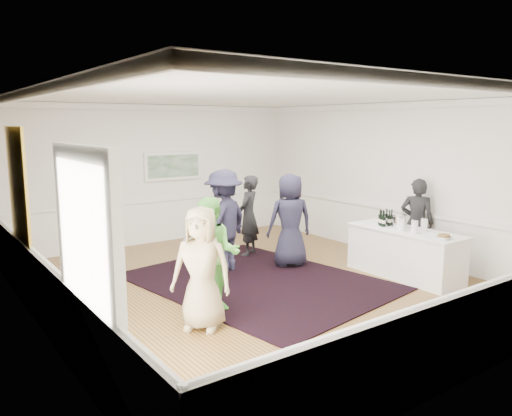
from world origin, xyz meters
TOP-DOWN VIEW (x-y plane):
  - floor at (0.00, 0.00)m, footprint 8.00×8.00m
  - ceiling at (0.00, 0.00)m, footprint 7.00×8.00m
  - wall_left at (-3.50, 0.00)m, footprint 0.02×8.00m
  - wall_right at (3.50, 0.00)m, footprint 0.02×8.00m
  - wall_back at (0.00, 4.00)m, footprint 7.00×0.02m
  - wall_front at (0.00, -4.00)m, footprint 7.00×0.02m
  - wainscoting at (0.00, 0.00)m, footprint 7.00×8.00m
  - mirror at (-3.45, 1.30)m, footprint 0.05×1.25m
  - doorway at (-3.45, -1.90)m, footprint 0.10×1.78m
  - landscape_painting at (0.40, 3.95)m, footprint 1.44×0.06m
  - area_rug at (0.10, 0.10)m, footprint 3.92×4.79m
  - serving_table at (2.47, -1.17)m, footprint 0.82×2.15m
  - bartender at (3.20, -0.86)m, footprint 0.68×0.76m
  - guest_tan at (-1.69, -1.08)m, footprint 0.95×0.97m
  - guest_green at (-1.22, -0.57)m, footprint 1.05×1.02m
  - guest_lilac at (-1.11, -0.04)m, footprint 0.86×0.36m
  - guest_dark_a at (-0.04, 1.00)m, footprint 1.44×1.18m
  - guest_dark_b at (1.02, 1.72)m, footprint 0.74×0.68m
  - guest_navy at (1.22, 0.59)m, footprint 1.03×0.83m
  - wine_bottles at (2.46, -0.69)m, footprint 0.33×0.25m
  - juice_pitchers at (2.42, -1.37)m, footprint 0.41×0.38m
  - ice_bucket at (2.50, -0.99)m, footprint 0.26×0.26m
  - nut_bowl at (2.37, -2.02)m, footprint 0.25×0.25m

SIDE VIEW (x-z plane):
  - floor at x=0.00m, z-range 0.00..0.00m
  - area_rug at x=0.10m, z-range 0.00..0.02m
  - serving_table at x=2.47m, z-range 0.00..0.87m
  - wainscoting at x=0.00m, z-range 0.00..1.00m
  - guest_lilac at x=-1.11m, z-range 0.00..1.47m
  - guest_tan at x=-1.69m, z-range 0.00..1.69m
  - guest_dark_b at x=1.02m, z-range 0.00..1.70m
  - guest_green at x=-1.22m, z-range 0.00..1.70m
  - bartender at x=3.20m, z-range 0.00..1.73m
  - nut_bowl at x=2.37m, z-range 0.87..0.95m
  - guest_navy at x=1.22m, z-range 0.00..1.82m
  - guest_dark_a at x=-0.04m, z-range 0.00..1.94m
  - ice_bucket at x=2.50m, z-range 0.86..1.11m
  - juice_pitchers at x=2.42m, z-range 0.87..1.11m
  - wine_bottles at x=2.46m, z-range 0.87..1.18m
  - doorway at x=-3.45m, z-range 0.14..2.70m
  - wall_left at x=-3.50m, z-range 0.00..3.20m
  - wall_right at x=3.50m, z-range 0.00..3.20m
  - wall_back at x=0.00m, z-range 0.00..3.20m
  - wall_front at x=0.00m, z-range 0.00..3.20m
  - landscape_painting at x=0.40m, z-range 1.45..2.11m
  - mirror at x=-3.45m, z-range 0.88..2.73m
  - ceiling at x=0.00m, z-range 3.19..3.21m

